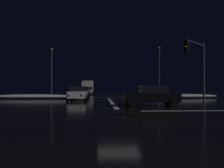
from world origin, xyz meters
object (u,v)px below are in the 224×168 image
(sedan_gray, at_px, (81,92))
(streetlamp_left_far, at_px, (52,68))
(box_truck, at_px, (88,86))
(sedan_red, at_px, (81,92))
(sedan_white, at_px, (78,93))
(sedan_black_crossing, at_px, (151,96))
(streetlamp_right_far, at_px, (159,67))
(sedan_blue, at_px, (84,91))
(sedan_silver, at_px, (89,91))
(traffic_signal_ne, at_px, (197,59))

(sedan_gray, distance_m, streetlamp_left_far, 14.14)
(box_truck, bearing_deg, sedan_red, -90.13)
(sedan_white, xyz_separation_m, sedan_black_crossing, (6.35, -8.19, 0.00))
(sedan_black_crossing, relative_size, streetlamp_left_far, 0.50)
(sedan_gray, distance_m, sedan_red, 5.73)
(streetlamp_right_far, bearing_deg, sedan_black_crossing, -105.10)
(sedan_white, height_order, sedan_blue, same)
(sedan_gray, height_order, sedan_black_crossing, same)
(sedan_silver, xyz_separation_m, box_truck, (-0.53, 7.85, 0.91))
(sedan_gray, bearing_deg, sedan_silver, 89.42)
(sedan_blue, distance_m, sedan_silver, 6.01)
(sedan_silver, distance_m, box_truck, 7.92)
(sedan_gray, height_order, traffic_signal_ne, traffic_signal_ne)
(sedan_blue, xyz_separation_m, sedan_black_crossing, (6.83, -26.86, 0.00))
(sedan_gray, height_order, box_truck, box_truck)
(sedan_silver, bearing_deg, sedan_white, -90.05)
(sedan_white, xyz_separation_m, streetlamp_left_far, (-6.47, 18.49, 4.24))
(box_truck, bearing_deg, sedan_silver, -86.16)
(sedan_gray, relative_size, sedan_red, 1.00)
(box_truck, xyz_separation_m, streetlamp_right_far, (14.05, -14.02, 3.52))
(sedan_red, bearing_deg, sedan_white, -87.43)
(sedan_white, bearing_deg, streetlamp_left_far, 109.28)
(sedan_gray, xyz_separation_m, streetlamp_left_far, (-6.30, 11.92, 4.24))
(sedan_blue, bearing_deg, sedan_red, -90.58)
(sedan_white, distance_m, streetlamp_left_far, 20.04)
(sedan_red, bearing_deg, streetlamp_left_far, 133.60)
(sedan_red, distance_m, streetlamp_left_far, 9.57)
(sedan_black_crossing, height_order, streetlamp_left_far, streetlamp_left_far)
(streetlamp_left_far, bearing_deg, sedan_gray, -62.13)
(box_truck, distance_m, streetlamp_left_far, 15.60)
(sedan_gray, relative_size, streetlamp_right_far, 0.48)
(sedan_red, relative_size, streetlamp_right_far, 0.48)
(sedan_blue, height_order, sedan_silver, same)
(box_truck, height_order, traffic_signal_ne, traffic_signal_ne)
(sedan_white, relative_size, sedan_black_crossing, 1.00)
(traffic_signal_ne, bearing_deg, sedan_gray, 138.38)
(sedan_gray, height_order, streetlamp_right_far, streetlamp_right_far)
(sedan_blue, bearing_deg, box_truck, 90.08)
(sedan_gray, bearing_deg, sedan_white, -88.59)
(traffic_signal_ne, bearing_deg, sedan_blue, 118.22)
(sedan_red, distance_m, sedan_silver, 12.40)
(sedan_red, relative_size, sedan_silver, 1.00)
(sedan_silver, height_order, streetlamp_left_far, streetlamp_left_far)
(sedan_white, distance_m, streetlamp_right_far, 23.34)
(sedan_silver, height_order, traffic_signal_ne, traffic_signal_ne)
(streetlamp_left_far, relative_size, streetlamp_right_far, 0.96)
(sedan_silver, distance_m, streetlamp_left_far, 9.91)
(sedan_black_crossing, relative_size, traffic_signal_ne, 0.73)
(sedan_gray, relative_size, box_truck, 0.52)
(sedan_silver, distance_m, streetlamp_right_far, 15.51)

